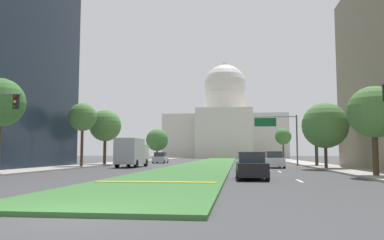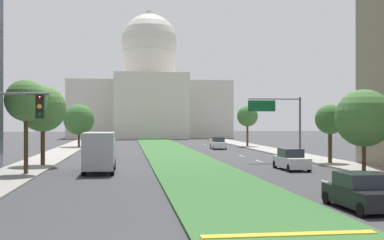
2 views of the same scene
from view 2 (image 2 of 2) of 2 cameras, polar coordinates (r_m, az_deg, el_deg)
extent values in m
plane|color=#3D3D3F|center=(65.79, -2.66, -3.68)|extent=(260.00, 260.00, 0.00)
cube|color=#386B33|center=(59.94, -2.18, -3.96)|extent=(6.93, 105.75, 0.14)
cube|color=gold|center=(17.78, 11.23, -12.87)|extent=(6.23, 0.50, 0.04)
cube|color=silver|center=(34.23, 15.56, -6.96)|extent=(0.16, 2.40, 0.01)
cube|color=silver|center=(41.54, 11.28, -5.76)|extent=(0.16, 2.40, 0.01)
cube|color=silver|center=(50.72, 7.75, -4.74)|extent=(0.16, 2.40, 0.01)
cube|color=silver|center=(58.15, 5.75, -4.15)|extent=(0.16, 2.40, 0.01)
cube|color=silver|center=(74.45, 2.80, -3.27)|extent=(0.16, 2.40, 0.01)
cube|color=silver|center=(74.15, 2.84, -3.28)|extent=(0.16, 2.40, 0.01)
cube|color=silver|center=(85.09, 1.49, -2.87)|extent=(0.16, 2.40, 0.01)
cube|color=#9E9991|center=(54.48, -16.49, -4.34)|extent=(4.00, 105.75, 0.15)
cube|color=#9E9991|center=(57.29, 12.54, -4.13)|extent=(4.00, 105.75, 0.15)
cube|color=beige|center=(124.33, -4.96, 1.18)|extent=(39.08, 19.56, 13.81)
cube|color=beige|center=(112.59, -4.69, 1.66)|extent=(17.20, 4.00, 15.19)
cylinder|color=beige|center=(125.05, -4.96, 6.13)|extent=(13.32, 13.32, 7.81)
sphere|color=beige|center=(125.90, -4.96, 9.01)|extent=(13.97, 13.97, 13.97)
cylinder|color=beige|center=(127.05, -4.96, 11.81)|extent=(1.80, 1.80, 3.00)
cylinder|color=#515456|center=(18.62, -21.10, 2.86)|extent=(3.20, 0.10, 0.10)
cube|color=black|center=(18.34, -17.21, 1.50)|extent=(0.28, 0.24, 0.84)
sphere|color=#510F0F|center=(18.21, -17.28, 2.39)|extent=(0.18, 0.18, 0.18)
sphere|color=#F2A51E|center=(18.20, -17.28, 1.51)|extent=(0.18, 0.18, 0.18)
sphere|color=#0F4219|center=(18.20, -17.28, 0.63)|extent=(0.18, 0.18, 0.18)
cylinder|color=#515456|center=(50.77, 12.41, -1.06)|extent=(0.20, 0.20, 6.50)
cylinder|color=#515456|center=(49.96, 9.54, 2.42)|extent=(5.33, 0.12, 0.12)
cube|color=#146033|center=(49.51, 8.08, 1.63)|extent=(2.80, 0.08, 1.10)
cylinder|color=#4C3823|center=(38.87, -18.69, -2.62)|extent=(0.31, 0.31, 4.77)
sphere|color=#4C7F3D|center=(38.86, -18.68, 2.17)|extent=(3.14, 3.14, 3.14)
cylinder|color=#4C3823|center=(40.69, 19.30, -3.70)|extent=(0.30, 0.30, 3.08)
sphere|color=#4C7F3D|center=(40.61, 19.30, 0.22)|extent=(4.50, 4.50, 4.50)
cylinder|color=#4C3823|center=(46.10, -16.91, -2.68)|extent=(0.39, 0.39, 4.04)
sphere|color=#4C7F3D|center=(46.07, -16.91, 1.25)|extent=(4.15, 4.15, 4.15)
cylinder|color=#4C3823|center=(48.33, 15.71, -2.90)|extent=(0.37, 0.37, 3.48)
sphere|color=#3D7033|center=(48.27, 15.71, 0.09)|extent=(2.82, 2.82, 2.82)
cylinder|color=#4C3823|center=(77.25, -12.98, -2.02)|extent=(0.35, 0.35, 3.04)
sphere|color=#3D7033|center=(77.21, -12.98, 0.06)|extent=(4.70, 4.70, 4.70)
cylinder|color=#4C3823|center=(77.63, 6.44, -1.67)|extent=(0.33, 0.33, 3.97)
sphere|color=#3D7033|center=(77.61, 6.44, 0.45)|extent=(3.27, 3.27, 3.27)
cube|color=black|center=(24.09, 18.83, -8.38)|extent=(1.90, 4.36, 0.80)
cube|color=#282D38|center=(24.15, 18.63, -6.61)|extent=(1.62, 2.11, 0.66)
cylinder|color=black|center=(22.28, 19.07, -9.84)|extent=(0.24, 0.65, 0.64)
cylinder|color=black|center=(26.00, 18.62, -8.44)|extent=(0.24, 0.65, 0.64)
cylinder|color=black|center=(25.30, 15.36, -8.67)|extent=(0.24, 0.65, 0.64)
cube|color=silver|center=(42.03, 11.44, -4.81)|extent=(1.93, 4.50, 0.86)
cube|color=#282D38|center=(42.14, 11.36, -3.73)|extent=(1.66, 2.17, 0.70)
cylinder|color=black|center=(40.71, 13.42, -5.43)|extent=(0.23, 0.64, 0.64)
cylinder|color=black|center=(40.11, 11.20, -5.51)|extent=(0.23, 0.64, 0.64)
cylinder|color=black|center=(44.01, 11.66, -5.03)|extent=(0.23, 0.64, 0.64)
cylinder|color=black|center=(43.45, 9.59, -5.09)|extent=(0.23, 0.64, 0.64)
cube|color=#BCBCC1|center=(56.90, -9.99, -3.60)|extent=(1.96, 4.36, 0.82)
cube|color=#282D38|center=(56.69, -9.99, -2.86)|extent=(1.68, 2.11, 0.67)
cylinder|color=black|center=(58.65, -10.78, -3.80)|extent=(0.24, 0.65, 0.64)
cylinder|color=black|center=(58.62, -9.13, -3.80)|extent=(0.24, 0.65, 0.64)
cylinder|color=black|center=(55.24, -10.90, -4.03)|extent=(0.24, 0.65, 0.64)
cylinder|color=black|center=(55.21, -9.14, -4.03)|extent=(0.24, 0.65, 0.64)
cube|color=silver|center=(71.82, 3.06, -2.87)|extent=(2.16, 4.73, 0.84)
cube|color=#282D38|center=(71.97, 3.04, -2.25)|extent=(1.79, 2.32, 0.69)
cylinder|color=black|center=(70.11, 3.95, -3.20)|extent=(0.26, 0.65, 0.64)
cylinder|color=black|center=(69.89, 2.55, -3.21)|extent=(0.26, 0.65, 0.64)
cylinder|color=black|center=(73.79, 3.55, -3.05)|extent=(0.26, 0.65, 0.64)
cylinder|color=black|center=(73.59, 2.22, -3.06)|extent=(0.26, 0.65, 0.64)
cube|color=#BCBCC1|center=(41.87, -10.49, -3.73)|extent=(2.30, 2.00, 2.20)
cube|color=#B2B2B7|center=(38.66, -10.73, -3.51)|extent=(2.30, 4.40, 2.80)
cylinder|color=black|center=(42.01, -11.92, -5.08)|extent=(0.30, 0.90, 0.90)
cylinder|color=black|center=(41.90, -9.05, -5.10)|extent=(0.30, 0.90, 0.90)
cylinder|color=black|center=(37.74, -12.43, -5.65)|extent=(0.30, 0.90, 0.90)
cylinder|color=black|center=(37.62, -9.22, -5.66)|extent=(0.30, 0.90, 0.90)
camera|label=1|loc=(10.44, 97.53, -13.51)|focal=35.68mm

